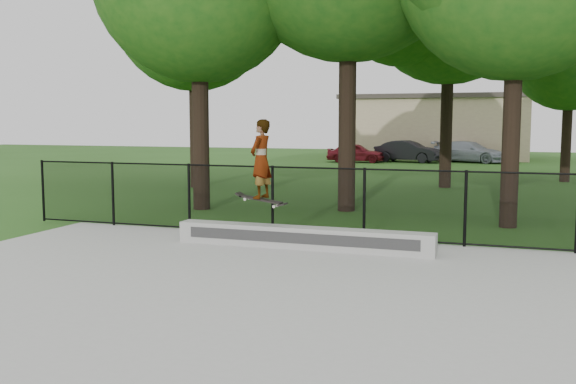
% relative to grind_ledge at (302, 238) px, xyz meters
% --- Properties ---
extents(ground, '(100.00, 100.00, 0.00)m').
position_rel_grind_ledge_xyz_m(ground, '(0.95, -4.70, -0.27)').
color(ground, '#234B15').
rests_on(ground, ground).
extents(concrete_slab, '(14.00, 12.00, 0.06)m').
position_rel_grind_ledge_xyz_m(concrete_slab, '(0.95, -4.70, -0.24)').
color(concrete_slab, '#A8A8A3').
rests_on(concrete_slab, ground).
extents(grind_ledge, '(5.08, 0.40, 0.41)m').
position_rel_grind_ledge_xyz_m(grind_ledge, '(0.00, 0.00, 0.00)').
color(grind_ledge, '#A5A5A0').
rests_on(grind_ledge, concrete_slab).
extents(car_a, '(3.55, 1.64, 1.19)m').
position_rel_grind_ledge_xyz_m(car_a, '(-5.18, 27.02, 0.33)').
color(car_a, maroon).
rests_on(car_a, ground).
extents(car_b, '(3.88, 2.16, 1.33)m').
position_rel_grind_ledge_xyz_m(car_b, '(-2.17, 28.24, 0.40)').
color(car_b, black).
rests_on(car_b, ground).
extents(car_c, '(4.49, 3.14, 1.30)m').
position_rel_grind_ledge_xyz_m(car_c, '(1.43, 29.28, 0.38)').
color(car_c, '#9AA3AF').
rests_on(car_c, ground).
extents(skater_airborne, '(0.84, 0.62, 1.69)m').
position_rel_grind_ledge_xyz_m(skater_airborne, '(-0.82, -0.05, 1.46)').
color(skater_airborne, black).
rests_on(skater_airborne, ground).
extents(chainlink_fence, '(16.06, 0.06, 1.50)m').
position_rel_grind_ledge_xyz_m(chainlink_fence, '(0.95, 1.20, 0.54)').
color(chainlink_fence, black).
rests_on(chainlink_fence, concrete_slab).
extents(distant_building, '(12.40, 6.40, 4.30)m').
position_rel_grind_ledge_xyz_m(distant_building, '(-1.05, 33.30, 1.90)').
color(distant_building, '#CDB790').
rests_on(distant_building, ground).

